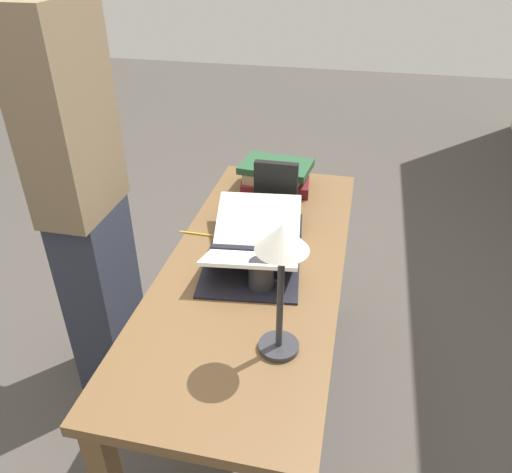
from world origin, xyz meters
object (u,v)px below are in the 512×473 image
object	(u,v)px
open_book	(255,244)
reading_lamp	(282,257)
book_standing_upright	(275,187)
coffee_mug	(262,275)
person_reader	(84,203)
book_stack_tall	(276,176)
pencil	(199,234)

from	to	relation	value
open_book	reading_lamp	size ratio (longest dim) A/B	1.49
open_book	book_standing_upright	world-z (taller)	book_standing_upright
coffee_mug	person_reader	world-z (taller)	person_reader
book_stack_tall	coffee_mug	bearing A→B (deg)	6.86
reading_lamp	pencil	distance (m)	0.72
book_stack_tall	book_standing_upright	bearing A→B (deg)	9.03
reading_lamp	pencil	xyz separation A→B (m)	(-0.52, -0.40, -0.30)
open_book	book_stack_tall	xyz separation A→B (m)	(-0.51, -0.02, 0.03)
open_book	person_reader	bearing A→B (deg)	-100.38
book_stack_tall	book_standing_upright	world-z (taller)	book_standing_upright
person_reader	coffee_mug	bearing A→B (deg)	-107.65
book_stack_tall	person_reader	size ratio (longest dim) A/B	0.18
reading_lamp	person_reader	bearing A→B (deg)	-120.50
book_standing_upright	coffee_mug	bearing A→B (deg)	5.60
pencil	reading_lamp	bearing A→B (deg)	37.52
coffee_mug	book_standing_upright	bearing A→B (deg)	-173.94
pencil	book_standing_upright	bearing A→B (deg)	135.98
coffee_mug	pencil	distance (m)	0.40
coffee_mug	person_reader	bearing A→B (deg)	-107.65
reading_lamp	person_reader	xyz separation A→B (m)	(-0.49, -0.83, -0.20)
reading_lamp	coffee_mug	xyz separation A→B (m)	(-0.26, -0.10, -0.26)
reading_lamp	pencil	size ratio (longest dim) A/B	2.67
person_reader	book_standing_upright	bearing A→B (deg)	-67.44
book_standing_upright	person_reader	size ratio (longest dim) A/B	0.12
open_book	pencil	xyz separation A→B (m)	(-0.07, -0.23, -0.03)
book_standing_upright	person_reader	bearing A→B (deg)	-67.90
book_standing_upright	coffee_mug	world-z (taller)	book_standing_upright
open_book	pencil	bearing A→B (deg)	-113.65
coffee_mug	pencil	world-z (taller)	coffee_mug
pencil	person_reader	bearing A→B (deg)	-86.11
reading_lamp	person_reader	size ratio (longest dim) A/B	0.22
open_book	coffee_mug	distance (m)	0.20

